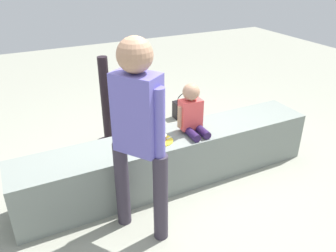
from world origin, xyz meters
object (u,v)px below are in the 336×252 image
Objects in this scene: gift_bag at (149,123)px; adult_standing at (138,126)px; water_bottle_far_side at (100,155)px; child_seated at (192,111)px; water_bottle_near_gift at (147,155)px; handbag_black_leather at (184,108)px; cake_plate at (161,139)px.

adult_standing is at bearing -115.79° from gift_bag.
adult_standing reaches higher than water_bottle_far_side.
child_seated is 0.30× the size of adult_standing.
gift_bag is 1.82× the size of water_bottle_far_side.
water_bottle_near_gift is 0.65× the size of handbag_black_leather.
gift_bag reaches higher than water_bottle_near_gift.
adult_standing is 6.97× the size of water_bottle_near_gift.
gift_bag is at bearing 64.21° from adult_standing.
cake_plate is at bearing -107.24° from gift_bag.
adult_standing is at bearing -115.91° from water_bottle_near_gift.
handbag_black_leather is at bearing 63.24° from child_seated.
child_seated is at bearing 7.15° from cake_plate.
handbag_black_leather is at bearing 42.68° from water_bottle_near_gift.
water_bottle_far_side is (-0.76, 0.64, -0.63)m from child_seated.
handbag_black_leather is at bearing 53.22° from cake_plate.
adult_standing is 4.27× the size of gift_bag.
handbag_black_leather reaches higher than water_bottle_near_gift.
cake_plate reaches higher than water_bottle_near_gift.
handbag_black_leather is (0.64, 1.27, -0.60)m from child_seated.
gift_bag is (0.32, 1.02, -0.37)m from cake_plate.
water_bottle_near_gift is at bearing -27.18° from water_bottle_far_side.
water_bottle_far_side is at bearing 91.01° from adult_standing.
cake_plate is at bearing -126.78° from handbag_black_leather.
cake_plate is at bearing 48.76° from adult_standing.
cake_plate is at bearing -172.85° from child_seated.
gift_bag is 0.64m from water_bottle_near_gift.
adult_standing reaches higher than handbag_black_leather.
water_bottle_far_side is at bearing -155.58° from handbag_black_leather.
cake_plate is (0.39, 0.45, -0.43)m from adult_standing.
gift_bag is at bearing 91.46° from child_seated.
handbag_black_leather reaches higher than water_bottle_far_side.
water_bottle_near_gift is (-0.27, -0.57, -0.06)m from gift_bag.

